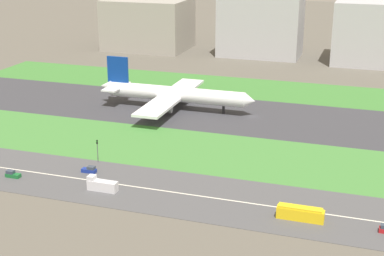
{
  "coord_description": "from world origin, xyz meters",
  "views": [
    {
      "loc": [
        43.47,
        -206.02,
        67.21
      ],
      "look_at": [
        -12.49,
        -36.5,
        6.0
      ],
      "focal_mm": 53.57,
      "sensor_mm": 36.0,
      "label": 1
    }
  ],
  "objects_px": {
    "terminal_building": "(148,24)",
    "office_tower": "(378,33)",
    "airliner": "(172,94)",
    "fuel_tank_west": "(267,32)",
    "car_0": "(12,174)",
    "traffic_light": "(97,149)",
    "truck_0": "(102,185)",
    "car_2": "(90,170)",
    "bus_0": "(300,213)",
    "hangar_building": "(261,26)"
  },
  "relations": [
    {
      "from": "terminal_building",
      "to": "office_tower",
      "type": "height_order",
      "value": "office_tower"
    },
    {
      "from": "airliner",
      "to": "fuel_tank_west",
      "type": "relative_size",
      "value": 2.69
    },
    {
      "from": "car_0",
      "to": "terminal_building",
      "type": "bearing_deg",
      "value": -79.23
    },
    {
      "from": "airliner",
      "to": "traffic_light",
      "type": "bearing_deg",
      "value": -92.21
    },
    {
      "from": "truck_0",
      "to": "office_tower",
      "type": "xyz_separation_m",
      "value": [
        67.14,
        192.0,
        14.92
      ]
    },
    {
      "from": "traffic_light",
      "to": "car_2",
      "type": "bearing_deg",
      "value": -80.61
    },
    {
      "from": "truck_0",
      "to": "traffic_light",
      "type": "height_order",
      "value": "traffic_light"
    },
    {
      "from": "airliner",
      "to": "fuel_tank_west",
      "type": "distance_m",
      "value": 159.15
    },
    {
      "from": "bus_0",
      "to": "office_tower",
      "type": "relative_size",
      "value": 0.26
    },
    {
      "from": "traffic_light",
      "to": "office_tower",
      "type": "relative_size",
      "value": 0.16
    },
    {
      "from": "truck_0",
      "to": "terminal_building",
      "type": "bearing_deg",
      "value": -71.26
    },
    {
      "from": "car_2",
      "to": "office_tower",
      "type": "bearing_deg",
      "value": 67.29
    },
    {
      "from": "car_0",
      "to": "terminal_building",
      "type": "height_order",
      "value": "terminal_building"
    },
    {
      "from": "car_2",
      "to": "traffic_light",
      "type": "xyz_separation_m",
      "value": [
        -1.32,
        7.99,
        3.37
      ]
    },
    {
      "from": "bus_0",
      "to": "fuel_tank_west",
      "type": "height_order",
      "value": "fuel_tank_west"
    },
    {
      "from": "hangar_building",
      "to": "office_tower",
      "type": "xyz_separation_m",
      "value": [
        63.66,
        0.0,
        -0.36
      ]
    },
    {
      "from": "car_0",
      "to": "office_tower",
      "type": "height_order",
      "value": "office_tower"
    },
    {
      "from": "fuel_tank_west",
      "to": "car_2",
      "type": "bearing_deg",
      "value": -91.99
    },
    {
      "from": "car_2",
      "to": "car_0",
      "type": "height_order",
      "value": "same"
    },
    {
      "from": "car_2",
      "to": "fuel_tank_west",
      "type": "height_order",
      "value": "fuel_tank_west"
    },
    {
      "from": "car_0",
      "to": "truck_0",
      "type": "bearing_deg",
      "value": 180.0
    },
    {
      "from": "hangar_building",
      "to": "office_tower",
      "type": "bearing_deg",
      "value": 0.0
    },
    {
      "from": "car_0",
      "to": "hangar_building",
      "type": "bearing_deg",
      "value": -99.5
    },
    {
      "from": "airliner",
      "to": "hangar_building",
      "type": "relative_size",
      "value": 1.43
    },
    {
      "from": "bus_0",
      "to": "office_tower",
      "type": "distance_m",
      "value": 193.01
    },
    {
      "from": "car_0",
      "to": "terminal_building",
      "type": "relative_size",
      "value": 0.09
    },
    {
      "from": "truck_0",
      "to": "hangar_building",
      "type": "relative_size",
      "value": 0.18
    },
    {
      "from": "airliner",
      "to": "terminal_building",
      "type": "height_order",
      "value": "terminal_building"
    },
    {
      "from": "traffic_light",
      "to": "office_tower",
      "type": "distance_m",
      "value": 190.88
    },
    {
      "from": "car_0",
      "to": "traffic_light",
      "type": "height_order",
      "value": "traffic_light"
    },
    {
      "from": "car_0",
      "to": "office_tower",
      "type": "xyz_separation_m",
      "value": [
        95.78,
        192.0,
        15.66
      ]
    },
    {
      "from": "airliner",
      "to": "hangar_building",
      "type": "distance_m",
      "value": 115.08
    },
    {
      "from": "airliner",
      "to": "truck_0",
      "type": "height_order",
      "value": "airliner"
    },
    {
      "from": "fuel_tank_west",
      "to": "bus_0",
      "type": "bearing_deg",
      "value": -76.87
    },
    {
      "from": "traffic_light",
      "to": "office_tower",
      "type": "height_order",
      "value": "office_tower"
    },
    {
      "from": "car_2",
      "to": "bus_0",
      "type": "bearing_deg",
      "value": -9.0
    },
    {
      "from": "car_2",
      "to": "car_0",
      "type": "bearing_deg",
      "value": -152.96
    },
    {
      "from": "car_0",
      "to": "bus_0",
      "type": "bearing_deg",
      "value": -180.0
    },
    {
      "from": "airliner",
      "to": "office_tower",
      "type": "bearing_deg",
      "value": 56.59
    },
    {
      "from": "traffic_light",
      "to": "truck_0",
      "type": "bearing_deg",
      "value": -60.07
    },
    {
      "from": "car_2",
      "to": "fuel_tank_west",
      "type": "distance_m",
      "value": 227.19
    },
    {
      "from": "terminal_building",
      "to": "fuel_tank_west",
      "type": "relative_size",
      "value": 1.98
    },
    {
      "from": "car_2",
      "to": "bus_0",
      "type": "xyz_separation_m",
      "value": [
        63.13,
        -10.0,
        0.9
      ]
    },
    {
      "from": "terminal_building",
      "to": "airliner",
      "type": "bearing_deg",
      "value": -63.4
    },
    {
      "from": "fuel_tank_west",
      "to": "traffic_light",
      "type": "bearing_deg",
      "value": -92.4
    },
    {
      "from": "airliner",
      "to": "car_2",
      "type": "bearing_deg",
      "value": -90.83
    },
    {
      "from": "car_0",
      "to": "office_tower",
      "type": "distance_m",
      "value": 215.13
    },
    {
      "from": "hangar_building",
      "to": "bus_0",
      "type": "bearing_deg",
      "value": -75.23
    },
    {
      "from": "terminal_building",
      "to": "bus_0",
      "type": "bearing_deg",
      "value": -58.16
    },
    {
      "from": "bus_0",
      "to": "office_tower",
      "type": "bearing_deg",
      "value": -93.89
    }
  ]
}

